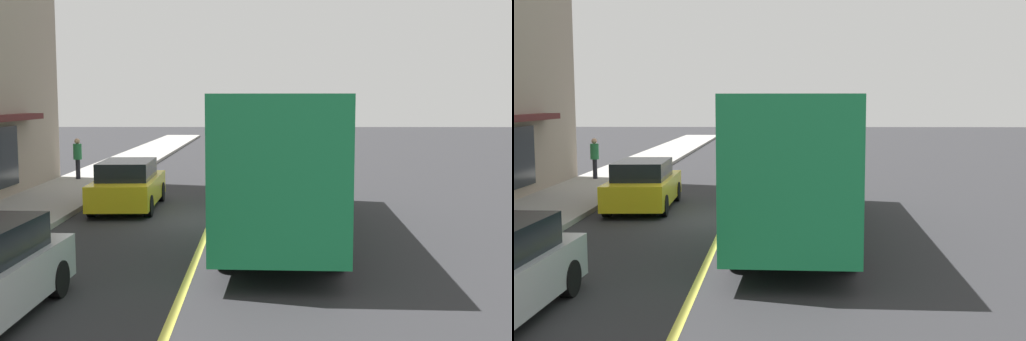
% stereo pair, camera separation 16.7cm
% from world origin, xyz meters
% --- Properties ---
extents(ground, '(120.00, 120.00, 0.00)m').
position_xyz_m(ground, '(0.00, 0.00, 0.00)').
color(ground, '#28282B').
extents(sidewalk, '(80.00, 2.97, 0.15)m').
position_xyz_m(sidewalk, '(0.00, 5.59, 0.07)').
color(sidewalk, '#9E9B93').
rests_on(sidewalk, ground).
extents(lane_centre_stripe, '(36.00, 0.16, 0.01)m').
position_xyz_m(lane_centre_stripe, '(0.00, 0.00, 0.00)').
color(lane_centre_stripe, '#D8D14C').
rests_on(lane_centre_stripe, ground).
extents(bus, '(11.24, 3.04, 3.50)m').
position_xyz_m(bus, '(-1.74, -1.96, 1.99)').
color(bus, '#197F47').
rests_on(bus, ground).
extents(car_yellow, '(4.36, 1.97, 1.52)m').
position_xyz_m(car_yellow, '(1.73, 2.73, 0.74)').
color(car_yellow, yellow).
rests_on(car_yellow, ground).
extents(pedestrian_near_storefront, '(0.34, 0.34, 1.66)m').
position_xyz_m(pedestrian_near_storefront, '(8.01, 6.09, 1.14)').
color(pedestrian_near_storefront, black).
rests_on(pedestrian_near_storefront, sidewalk).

